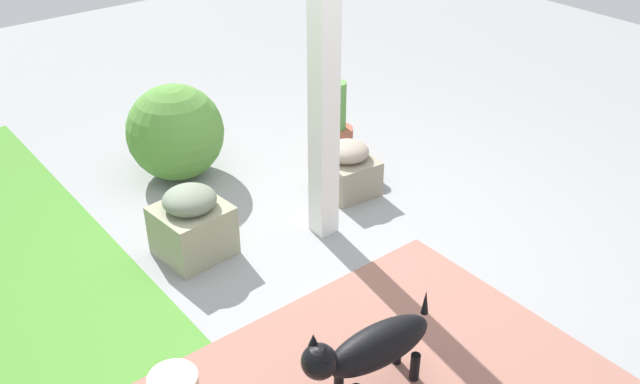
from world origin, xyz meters
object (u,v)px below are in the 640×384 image
at_px(round_shrub, 175,132).
at_px(dog, 370,349).
at_px(stone_planter_mid, 192,224).
at_px(terracotta_pot_tall, 337,129).
at_px(porch_pillar, 324,52).
at_px(stone_planter_nearest, 347,169).

distance_m(round_shrub, dog, 2.58).
bearing_deg(dog, stone_planter_mid, 2.93).
height_order(stone_planter_mid, terracotta_pot_tall, terracotta_pot_tall).
height_order(round_shrub, terracotta_pot_tall, round_shrub).
bearing_deg(porch_pillar, terracotta_pot_tall, -44.29).
distance_m(porch_pillar, round_shrub, 1.62).
xyz_separation_m(porch_pillar, dog, (-1.27, 0.73, -0.97)).
bearing_deg(porch_pillar, stone_planter_nearest, -57.06).
height_order(stone_planter_nearest, stone_planter_mid, stone_planter_mid).
bearing_deg(stone_planter_nearest, terracotta_pot_tall, -32.05).
xyz_separation_m(porch_pillar, stone_planter_nearest, (0.30, -0.47, -1.08)).
relative_size(stone_planter_nearest, stone_planter_mid, 0.94).
height_order(terracotta_pot_tall, dog, terracotta_pot_tall).
distance_m(stone_planter_nearest, round_shrub, 1.32).
relative_size(stone_planter_nearest, dog, 0.61).
bearing_deg(dog, stone_planter_nearest, -37.31).
distance_m(stone_planter_mid, round_shrub, 1.07).
bearing_deg(terracotta_pot_tall, round_shrub, 67.02).
distance_m(porch_pillar, terracotta_pot_tall, 1.52).
xyz_separation_m(terracotta_pot_tall, dog, (-2.06, 1.51, 0.07)).
xyz_separation_m(stone_planter_nearest, round_shrub, (0.98, 0.86, 0.18)).
distance_m(stone_planter_mid, dog, 1.59).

